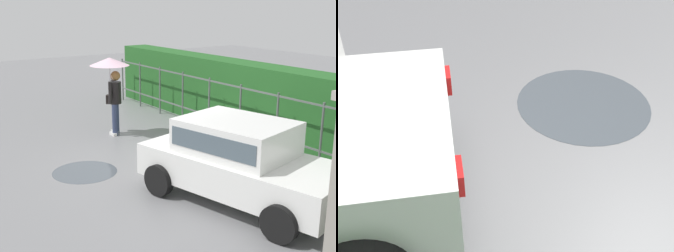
% 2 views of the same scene
% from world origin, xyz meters
% --- Properties ---
extents(ground_plane, '(40.00, 40.00, 0.00)m').
position_xyz_m(ground_plane, '(0.00, 0.00, 0.00)').
color(ground_plane, slate).
extents(car, '(3.98, 2.52, 1.48)m').
position_xyz_m(car, '(2.43, 0.12, 0.80)').
color(car, white).
rests_on(car, ground).
extents(pedestrian, '(1.03, 1.03, 2.09)m').
position_xyz_m(pedestrian, '(-2.57, 0.17, 1.57)').
color(pedestrian, '#2D3856').
rests_on(pedestrian, ground).
extents(fence_section, '(12.43, 0.05, 1.50)m').
position_xyz_m(fence_section, '(-0.17, 2.51, 0.83)').
color(fence_section, '#59605B').
rests_on(fence_section, ground).
extents(hedge_row, '(13.38, 0.90, 1.90)m').
position_xyz_m(hedge_row, '(-0.17, 3.34, 0.95)').
color(hedge_row, '#235B23').
rests_on(hedge_row, ground).
extents(puddle_near, '(1.37, 1.37, 0.00)m').
position_xyz_m(puddle_near, '(-0.42, -1.62, 0.00)').
color(puddle_near, '#4C545B').
rests_on(puddle_near, ground).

